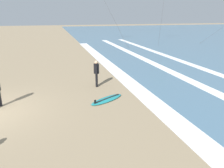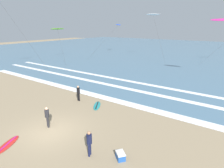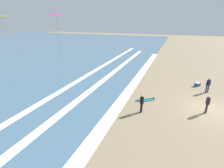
{
  "view_description": "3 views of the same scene",
  "coord_description": "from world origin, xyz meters",
  "px_view_note": "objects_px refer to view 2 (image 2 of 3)",
  "views": [
    {
      "loc": [
        10.22,
        2.86,
        4.23
      ],
      "look_at": [
        1.29,
        5.33,
        1.3
      ],
      "focal_mm": 35.73,
      "sensor_mm": 36.0,
      "label": 1
    },
    {
      "loc": [
        10.68,
        -7.37,
        7.33
      ],
      "look_at": [
        -0.1,
        7.95,
        1.56
      ],
      "focal_mm": 30.5,
      "sensor_mm": 36.0,
      "label": 2
    },
    {
      "loc": [
        -14.73,
        3.34,
        7.29
      ],
      "look_at": [
        -1.57,
        8.38,
        1.82
      ],
      "focal_mm": 26.51,
      "sensor_mm": 36.0,
      "label": 3
    }
  ],
  "objects_px": {
    "surfer_foreground_main": "(89,141)",
    "kite_white_high_left": "(153,15)",
    "surfboard_foreground_flat": "(7,145)",
    "kite_lime_low_near": "(57,29)",
    "kite_blue_high_right": "(118,25)",
    "surfer_mid_group": "(78,92)",
    "surfer_background_far": "(47,115)",
    "surfboard_left_pile": "(97,106)",
    "cooler_box": "(120,156)",
    "kite_magenta_far_left": "(224,20)"
  },
  "relations": [
    {
      "from": "surfer_mid_group",
      "to": "surfboard_left_pile",
      "type": "relative_size",
      "value": 0.76
    },
    {
      "from": "cooler_box",
      "to": "kite_magenta_far_left",
      "type": "bearing_deg",
      "value": 84.53
    },
    {
      "from": "kite_lime_low_near",
      "to": "kite_magenta_far_left",
      "type": "bearing_deg",
      "value": 0.92
    },
    {
      "from": "surfer_foreground_main",
      "to": "kite_blue_high_right",
      "type": "xyz_separation_m",
      "value": [
        -21.74,
        36.0,
        6.54
      ]
    },
    {
      "from": "surfer_mid_group",
      "to": "surfer_background_far",
      "type": "height_order",
      "value": "same"
    },
    {
      "from": "surfer_foreground_main",
      "to": "kite_blue_high_right",
      "type": "bearing_deg",
      "value": 121.13
    },
    {
      "from": "surfer_mid_group",
      "to": "surfer_foreground_main",
      "type": "distance_m",
      "value": 8.75
    },
    {
      "from": "surfboard_left_pile",
      "to": "kite_white_high_left",
      "type": "height_order",
      "value": "kite_white_high_left"
    },
    {
      "from": "surfboard_foreground_flat",
      "to": "kite_white_high_left",
      "type": "height_order",
      "value": "kite_white_high_left"
    },
    {
      "from": "surfboard_left_pile",
      "to": "kite_white_high_left",
      "type": "relative_size",
      "value": 0.21
    },
    {
      "from": "surfboard_foreground_flat",
      "to": "kite_lime_low_near",
      "type": "distance_m",
      "value": 33.01
    },
    {
      "from": "surfboard_foreground_flat",
      "to": "surfboard_left_pile",
      "type": "xyz_separation_m",
      "value": [
        0.74,
        8.09,
        0.0
      ]
    },
    {
      "from": "kite_blue_high_right",
      "to": "surfboard_left_pile",
      "type": "bearing_deg",
      "value": -59.88
    },
    {
      "from": "surfer_mid_group",
      "to": "surfboard_left_pile",
      "type": "bearing_deg",
      "value": 0.88
    },
    {
      "from": "surfer_mid_group",
      "to": "cooler_box",
      "type": "distance_m",
      "value": 9.67
    },
    {
      "from": "kite_lime_low_near",
      "to": "surfboard_foreground_flat",
      "type": "bearing_deg",
      "value": -45.92
    },
    {
      "from": "surfer_background_far",
      "to": "kite_blue_high_right",
      "type": "bearing_deg",
      "value": 115.67
    },
    {
      "from": "surfboard_foreground_flat",
      "to": "kite_magenta_far_left",
      "type": "distance_m",
      "value": 26.47
    },
    {
      "from": "surfer_background_far",
      "to": "surfboard_foreground_flat",
      "type": "height_order",
      "value": "surfer_background_far"
    },
    {
      "from": "surfer_background_far",
      "to": "kite_lime_low_near",
      "type": "bearing_deg",
      "value": 138.23
    },
    {
      "from": "surfer_mid_group",
      "to": "kite_lime_low_near",
      "type": "xyz_separation_m",
      "value": [
        -20.88,
        15.19,
        5.66
      ]
    },
    {
      "from": "surfer_background_far",
      "to": "surfboard_foreground_flat",
      "type": "bearing_deg",
      "value": -93.77
    },
    {
      "from": "kite_lime_low_near",
      "to": "kite_blue_high_right",
      "type": "relative_size",
      "value": 0.52
    },
    {
      "from": "kite_white_high_left",
      "to": "surfer_foreground_main",
      "type": "bearing_deg",
      "value": -71.52
    },
    {
      "from": "surfer_mid_group",
      "to": "cooler_box",
      "type": "xyz_separation_m",
      "value": [
        8.25,
        -5.0,
        -0.74
      ]
    },
    {
      "from": "kite_lime_low_near",
      "to": "surfboard_left_pile",
      "type": "bearing_deg",
      "value": -33.1
    },
    {
      "from": "surfer_foreground_main",
      "to": "kite_white_high_left",
      "type": "height_order",
      "value": "kite_white_high_left"
    },
    {
      "from": "surfer_background_far",
      "to": "kite_blue_high_right",
      "type": "distance_m",
      "value": 39.74
    },
    {
      "from": "surfer_background_far",
      "to": "surfboard_foreground_flat",
      "type": "distance_m",
      "value": 3.11
    },
    {
      "from": "surfer_foreground_main",
      "to": "cooler_box",
      "type": "xyz_separation_m",
      "value": [
        1.66,
        0.76,
        -0.74
      ]
    },
    {
      "from": "surfer_mid_group",
      "to": "surfboard_foreground_flat",
      "type": "relative_size",
      "value": 0.74
    },
    {
      "from": "kite_magenta_far_left",
      "to": "cooler_box",
      "type": "xyz_separation_m",
      "value": [
        -1.98,
        -20.68,
        -7.77
      ]
    },
    {
      "from": "surfer_mid_group",
      "to": "kite_magenta_far_left",
      "type": "height_order",
      "value": "kite_magenta_far_left"
    },
    {
      "from": "cooler_box",
      "to": "surfer_mid_group",
      "type": "bearing_deg",
      "value": 148.8
    },
    {
      "from": "kite_blue_high_right",
      "to": "kite_magenta_far_left",
      "type": "xyz_separation_m",
      "value": [
        25.38,
        -14.56,
        0.5
      ]
    },
    {
      "from": "kite_blue_high_right",
      "to": "cooler_box",
      "type": "height_order",
      "value": "kite_blue_high_right"
    },
    {
      "from": "kite_lime_low_near",
      "to": "kite_white_high_left",
      "type": "bearing_deg",
      "value": 38.73
    },
    {
      "from": "surfer_foreground_main",
      "to": "surfboard_left_pile",
      "type": "xyz_separation_m",
      "value": [
        -4.22,
        5.8,
        -0.91
      ]
    },
    {
      "from": "surfer_foreground_main",
      "to": "surfboard_foreground_flat",
      "type": "relative_size",
      "value": 0.74
    },
    {
      "from": "cooler_box",
      "to": "kite_white_high_left",
      "type": "bearing_deg",
      "value": 111.41
    },
    {
      "from": "surfer_foreground_main",
      "to": "surfer_background_far",
      "type": "bearing_deg",
      "value": 171.97
    },
    {
      "from": "kite_blue_high_right",
      "to": "surfer_foreground_main",
      "type": "bearing_deg",
      "value": -58.87
    },
    {
      "from": "surfer_mid_group",
      "to": "kite_white_high_left",
      "type": "relative_size",
      "value": 0.16
    },
    {
      "from": "kite_blue_high_right",
      "to": "cooler_box",
      "type": "distance_m",
      "value": 42.93
    },
    {
      "from": "surfer_foreground_main",
      "to": "kite_white_high_left",
      "type": "distance_m",
      "value": 36.76
    },
    {
      "from": "kite_white_high_left",
      "to": "cooler_box",
      "type": "bearing_deg",
      "value": -68.59
    },
    {
      "from": "surfboard_left_pile",
      "to": "cooler_box",
      "type": "relative_size",
      "value": 2.77
    },
    {
      "from": "kite_lime_low_near",
      "to": "surfer_background_far",
      "type": "bearing_deg",
      "value": -41.77
    },
    {
      "from": "surfboard_left_pile",
      "to": "surfboard_foreground_flat",
      "type": "bearing_deg",
      "value": -95.21
    },
    {
      "from": "surfer_mid_group",
      "to": "kite_lime_low_near",
      "type": "height_order",
      "value": "kite_lime_low_near"
    }
  ]
}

